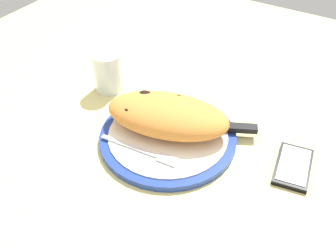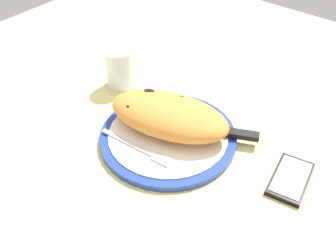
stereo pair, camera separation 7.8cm
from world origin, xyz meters
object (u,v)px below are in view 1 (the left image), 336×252
Objects in this scene: fork at (145,152)px; knife at (217,127)px; calzone at (167,115)px; plate at (168,136)px; smartphone at (293,166)px; water_glass at (108,74)px.

knife is (8.87, 13.58, 0.29)cm from fork.
calzone is at bearing -151.31° from knife.
fork is at bearing -88.45° from calzone.
plate reaches higher than smartphone.
fork is 28.52cm from smartphone.
fork is 25.77cm from water_glass.
fork is 16.22cm from knife.
fork is at bearing -96.84° from plate.
knife is 2.32× the size of water_glass.
smartphone is (25.83, 3.90, -4.44)cm from calzone.
fork is 1.76× the size of water_glass.
plate is 2.33× the size of smartphone.
plate is 4.58cm from calzone.
knife is at bearing 39.11° from plate.
water_glass is at bearing 159.32° from plate.
smartphone is at bearing -3.70° from knife.
plate is at bearing 83.16° from fork.
calzone is 1.26× the size of knife.
water_glass is (-20.70, 15.18, 2.30)cm from fork.
water_glass reaches higher than knife.
calzone is at bearing 91.55° from fork.
water_glass is (-29.57, 1.60, 2.01)cm from knife.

